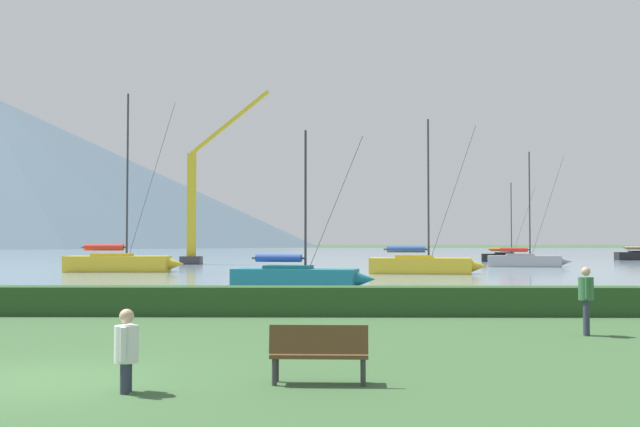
{
  "coord_description": "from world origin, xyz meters",
  "views": [
    {
      "loc": [
        4.8,
        -12.46,
        2.26
      ],
      "look_at": [
        3.79,
        69.06,
        5.28
      ],
      "focal_mm": 42.71,
      "sensor_mm": 36.0,
      "label": 1
    }
  ],
  "objects_px": {
    "sailboat_slip_2": "(508,257)",
    "dock_crane": "(196,211)",
    "sailboat_slip_1": "(422,264)",
    "sailboat_slip_9": "(120,262)",
    "person_seated_viewer": "(126,347)",
    "park_bench_near_path": "(319,351)",
    "person_standing_walker": "(586,295)",
    "sailboat_slip_7": "(297,277)",
    "sailboat_slip_3": "(525,260)"
  },
  "relations": [
    {
      "from": "park_bench_near_path",
      "to": "sailboat_slip_1",
      "type": "bearing_deg",
      "value": 82.41
    },
    {
      "from": "sailboat_slip_2",
      "to": "person_seated_viewer",
      "type": "distance_m",
      "value": 78.35
    },
    {
      "from": "sailboat_slip_1",
      "to": "person_seated_viewer",
      "type": "height_order",
      "value": "sailboat_slip_1"
    },
    {
      "from": "sailboat_slip_3",
      "to": "park_bench_near_path",
      "type": "height_order",
      "value": "sailboat_slip_3"
    },
    {
      "from": "sailboat_slip_9",
      "to": "person_seated_viewer",
      "type": "distance_m",
      "value": 47.03
    },
    {
      "from": "sailboat_slip_2",
      "to": "person_standing_walker",
      "type": "bearing_deg",
      "value": -92.67
    },
    {
      "from": "park_bench_near_path",
      "to": "person_seated_viewer",
      "type": "distance_m",
      "value": 2.96
    },
    {
      "from": "sailboat_slip_2",
      "to": "person_seated_viewer",
      "type": "relative_size",
      "value": 7.16
    },
    {
      "from": "sailboat_slip_2",
      "to": "dock_crane",
      "type": "height_order",
      "value": "dock_crane"
    },
    {
      "from": "sailboat_slip_1",
      "to": "sailboat_slip_2",
      "type": "distance_m",
      "value": 35.3
    },
    {
      "from": "sailboat_slip_9",
      "to": "dock_crane",
      "type": "distance_m",
      "value": 19.73
    },
    {
      "from": "sailboat_slip_2",
      "to": "sailboat_slip_9",
      "type": "relative_size",
      "value": 0.67
    },
    {
      "from": "sailboat_slip_1",
      "to": "sailboat_slip_2",
      "type": "relative_size",
      "value": 1.22
    },
    {
      "from": "sailboat_slip_7",
      "to": "person_standing_walker",
      "type": "height_order",
      "value": "sailboat_slip_7"
    },
    {
      "from": "sailboat_slip_1",
      "to": "dock_crane",
      "type": "xyz_separation_m",
      "value": [
        -19.85,
        22.05,
        4.62
      ]
    },
    {
      "from": "sailboat_slip_3",
      "to": "person_standing_walker",
      "type": "height_order",
      "value": "sailboat_slip_3"
    },
    {
      "from": "sailboat_slip_9",
      "to": "person_standing_walker",
      "type": "bearing_deg",
      "value": -61.45
    },
    {
      "from": "park_bench_near_path",
      "to": "dock_crane",
      "type": "bearing_deg",
      "value": 103.21
    },
    {
      "from": "sailboat_slip_1",
      "to": "sailboat_slip_7",
      "type": "xyz_separation_m",
      "value": [
        -8.07,
        -16.81,
        -0.12
      ]
    },
    {
      "from": "sailboat_slip_3",
      "to": "sailboat_slip_7",
      "type": "relative_size",
      "value": 1.35
    },
    {
      "from": "park_bench_near_path",
      "to": "person_seated_viewer",
      "type": "relative_size",
      "value": 1.25
    },
    {
      "from": "sailboat_slip_7",
      "to": "person_seated_viewer",
      "type": "distance_m",
      "value": 25.52
    },
    {
      "from": "dock_crane",
      "to": "sailboat_slip_7",
      "type": "bearing_deg",
      "value": -73.14
    },
    {
      "from": "person_seated_viewer",
      "to": "dock_crane",
      "type": "relative_size",
      "value": 0.07
    },
    {
      "from": "sailboat_slip_7",
      "to": "park_bench_near_path",
      "type": "relative_size",
      "value": 4.91
    },
    {
      "from": "sailboat_slip_7",
      "to": "person_seated_viewer",
      "type": "height_order",
      "value": "sailboat_slip_7"
    },
    {
      "from": "sailboat_slip_3",
      "to": "dock_crane",
      "type": "distance_m",
      "value": 32.1
    },
    {
      "from": "sailboat_slip_2",
      "to": "sailboat_slip_9",
      "type": "height_order",
      "value": "sailboat_slip_9"
    },
    {
      "from": "sailboat_slip_3",
      "to": "sailboat_slip_7",
      "type": "distance_m",
      "value": 37.01
    },
    {
      "from": "sailboat_slip_3",
      "to": "sailboat_slip_7",
      "type": "bearing_deg",
      "value": -110.17
    },
    {
      "from": "sailboat_slip_9",
      "to": "sailboat_slip_1",
      "type": "bearing_deg",
      "value": -8.93
    },
    {
      "from": "sailboat_slip_7",
      "to": "park_bench_near_path",
      "type": "height_order",
      "value": "sailboat_slip_7"
    },
    {
      "from": "park_bench_near_path",
      "to": "dock_crane",
      "type": "xyz_separation_m",
      "value": [
        -13.19,
        63.68,
        4.78
      ]
    },
    {
      "from": "sailboat_slip_7",
      "to": "sailboat_slip_1",
      "type": "bearing_deg",
      "value": 75.63
    },
    {
      "from": "sailboat_slip_1",
      "to": "sailboat_slip_7",
      "type": "relative_size",
      "value": 1.42
    },
    {
      "from": "sailboat_slip_7",
      "to": "dock_crane",
      "type": "relative_size",
      "value": 0.44
    },
    {
      "from": "sailboat_slip_2",
      "to": "sailboat_slip_7",
      "type": "bearing_deg",
      "value": -104.8
    },
    {
      "from": "sailboat_slip_9",
      "to": "park_bench_near_path",
      "type": "relative_size",
      "value": 8.56
    },
    {
      "from": "person_standing_walker",
      "to": "dock_crane",
      "type": "bearing_deg",
      "value": 122.54
    },
    {
      "from": "sailboat_slip_1",
      "to": "park_bench_near_path",
      "type": "bearing_deg",
      "value": -90.86
    },
    {
      "from": "sailboat_slip_3",
      "to": "park_bench_near_path",
      "type": "distance_m",
      "value": 59.21
    },
    {
      "from": "sailboat_slip_7",
      "to": "park_bench_near_path",
      "type": "xyz_separation_m",
      "value": [
        1.41,
        -24.81,
        -0.04
      ]
    },
    {
      "from": "sailboat_slip_1",
      "to": "park_bench_near_path",
      "type": "height_order",
      "value": "sailboat_slip_1"
    },
    {
      "from": "sailboat_slip_1",
      "to": "person_seated_viewer",
      "type": "bearing_deg",
      "value": -94.48
    },
    {
      "from": "sailboat_slip_9",
      "to": "dock_crane",
      "type": "bearing_deg",
      "value": 81.75
    },
    {
      "from": "sailboat_slip_9",
      "to": "dock_crane",
      "type": "xyz_separation_m",
      "value": [
        2.35,
        19.05,
        4.56
      ]
    },
    {
      "from": "park_bench_near_path",
      "to": "dock_crane",
      "type": "distance_m",
      "value": 65.2
    },
    {
      "from": "sailboat_slip_9",
      "to": "person_standing_walker",
      "type": "xyz_separation_m",
      "value": [
        21.89,
        -38.25,
        0.22
      ]
    },
    {
      "from": "person_seated_viewer",
      "to": "sailboat_slip_3",
      "type": "bearing_deg",
      "value": 67.04
    },
    {
      "from": "sailboat_slip_3",
      "to": "person_seated_viewer",
      "type": "xyz_separation_m",
      "value": [
        -20.62,
        -57.15,
        0.07
      ]
    }
  ]
}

